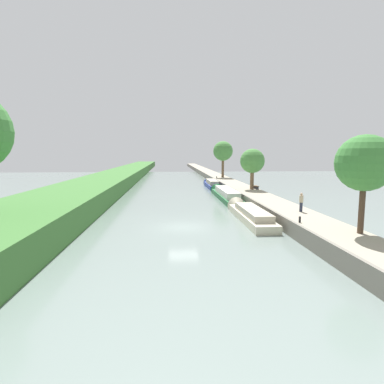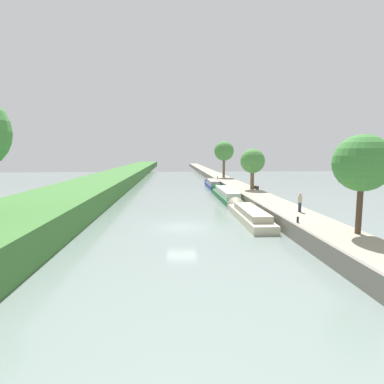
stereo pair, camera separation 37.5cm
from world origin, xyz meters
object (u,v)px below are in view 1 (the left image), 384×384
object	(u,v)px
mooring_bollard_far	(217,177)
park_bench	(256,187)
narrowboat_cream	(249,214)
narrowboat_green	(225,194)
person_walking	(301,202)
mooring_bollard_near	(300,220)
narrowboat_blue	(211,184)

from	to	relation	value
mooring_bollard_far	park_bench	bearing A→B (deg)	-81.46
narrowboat_cream	narrowboat_green	distance (m)	13.93
narrowboat_cream	mooring_bollard_far	size ratio (longest dim) A/B	26.33
narrowboat_green	mooring_bollard_far	size ratio (longest dim) A/B	33.17
park_bench	narrowboat_cream	bearing A→B (deg)	-108.18
narrowboat_green	person_walking	world-z (taller)	person_walking
narrowboat_green	mooring_bollard_near	bearing A→B (deg)	-85.14
narrowboat_green	narrowboat_blue	xyz separation A→B (m)	(0.02, 14.25, 0.00)
narrowboat_green	park_bench	bearing A→B (deg)	8.19
narrowboat_cream	park_bench	bearing A→B (deg)	71.82
narrowboat_green	person_walking	distance (m)	17.26
narrowboat_green	narrowboat_blue	size ratio (longest dim) A/B	1.39
mooring_bollard_near	narrowboat_green	bearing A→B (deg)	94.86
mooring_bollard_near	mooring_bollard_far	xyz separation A→B (m)	(0.00, 40.29, 0.00)
narrowboat_cream	mooring_bollard_near	size ratio (longest dim) A/B	26.33
narrowboat_green	person_walking	xyz separation A→B (m)	(3.65, -16.81, 1.46)
person_walking	mooring_bollard_near	xyz separation A→B (m)	(-1.87, -4.15, -0.65)
narrowboat_cream	narrowboat_blue	xyz separation A→B (m)	(0.22, 28.18, 0.07)
person_walking	mooring_bollard_far	distance (m)	36.19
narrowboat_cream	narrowboat_green	world-z (taller)	narrowboat_green
narrowboat_cream	mooring_bollard_near	world-z (taller)	mooring_bollard_near
narrowboat_blue	narrowboat_cream	bearing A→B (deg)	-90.45
mooring_bollard_near	narrowboat_blue	bearing A→B (deg)	92.87
narrowboat_green	park_bench	xyz separation A→B (m)	(4.59, 0.66, 0.94)
person_walking	park_bench	size ratio (longest dim) A/B	1.11
narrowboat_blue	mooring_bollard_near	distance (m)	35.26
person_walking	park_bench	bearing A→B (deg)	86.93
person_walking	mooring_bollard_near	world-z (taller)	person_walking
mooring_bollard_far	narrowboat_cream	bearing A→B (deg)	-93.42
narrowboat_blue	mooring_bollard_far	xyz separation A→B (m)	(1.77, 5.08, 0.82)
mooring_bollard_near	narrowboat_cream	bearing A→B (deg)	105.77
narrowboat_green	mooring_bollard_near	world-z (taller)	mooring_bollard_near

